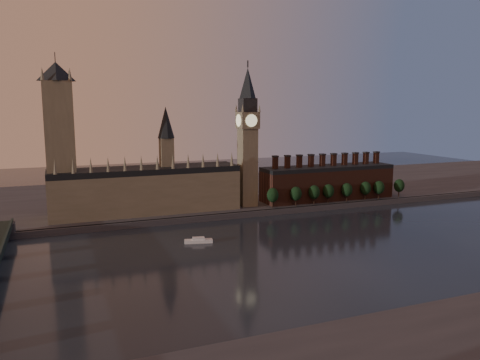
% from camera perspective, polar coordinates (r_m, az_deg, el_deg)
% --- Properties ---
extents(ground, '(900.00, 900.00, 0.00)m').
position_cam_1_polar(ground, '(255.76, 8.40, -8.87)').
color(ground, black).
rests_on(ground, ground).
extents(north_bank, '(900.00, 182.00, 4.00)m').
position_cam_1_polar(north_bank, '(414.38, -3.99, -1.67)').
color(north_bank, '#444449').
rests_on(north_bank, ground).
extents(palace_of_westminster, '(130.00, 30.30, 74.00)m').
position_cam_1_polar(palace_of_westminster, '(335.20, -11.24, -0.91)').
color(palace_of_westminster, '#7D7259').
rests_on(palace_of_westminster, north_bank).
extents(victoria_tower, '(24.00, 24.00, 108.00)m').
position_cam_1_polar(victoria_tower, '(325.87, -21.14, 5.03)').
color(victoria_tower, '#7D7259').
rests_on(victoria_tower, north_bank).
extents(big_ben, '(15.00, 15.00, 107.00)m').
position_cam_1_polar(big_ben, '(347.56, 0.93, 5.44)').
color(big_ben, '#7D7259').
rests_on(big_ben, north_bank).
extents(chimney_block, '(110.00, 25.00, 37.00)m').
position_cam_1_polar(chimney_block, '(384.02, 10.61, -0.24)').
color(chimney_block, '#4B271C').
rests_on(chimney_block, north_bank).
extents(embankment_tree_0, '(8.60, 8.60, 14.88)m').
position_cam_1_polar(embankment_tree_0, '(345.23, 4.00, -1.85)').
color(embankment_tree_0, black).
rests_on(embankment_tree_0, north_bank).
extents(embankment_tree_1, '(8.60, 8.60, 14.88)m').
position_cam_1_polar(embankment_tree_1, '(352.79, 6.84, -1.67)').
color(embankment_tree_1, black).
rests_on(embankment_tree_1, north_bank).
extents(embankment_tree_2, '(8.60, 8.60, 14.88)m').
position_cam_1_polar(embankment_tree_2, '(360.87, 9.03, -1.48)').
color(embankment_tree_2, black).
rests_on(embankment_tree_2, north_bank).
extents(embankment_tree_3, '(8.60, 8.60, 14.88)m').
position_cam_1_polar(embankment_tree_3, '(367.68, 10.73, -1.33)').
color(embankment_tree_3, black).
rests_on(embankment_tree_3, north_bank).
extents(embankment_tree_4, '(8.60, 8.60, 14.88)m').
position_cam_1_polar(embankment_tree_4, '(376.03, 12.90, -1.18)').
color(embankment_tree_4, black).
rests_on(embankment_tree_4, north_bank).
extents(embankment_tree_5, '(8.60, 8.60, 14.88)m').
position_cam_1_polar(embankment_tree_5, '(387.34, 15.05, -0.97)').
color(embankment_tree_5, black).
rests_on(embankment_tree_5, north_bank).
extents(embankment_tree_6, '(8.60, 8.60, 14.88)m').
position_cam_1_polar(embankment_tree_6, '(393.75, 16.59, -0.88)').
color(embankment_tree_6, black).
rests_on(embankment_tree_6, north_bank).
extents(embankment_tree_7, '(8.60, 8.60, 14.88)m').
position_cam_1_polar(embankment_tree_7, '(408.09, 18.83, -0.65)').
color(embankment_tree_7, black).
rests_on(embankment_tree_7, north_bank).
extents(river_boat, '(16.71, 8.09, 3.22)m').
position_cam_1_polar(river_boat, '(273.42, -5.08, -7.37)').
color(river_boat, silver).
rests_on(river_boat, ground).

